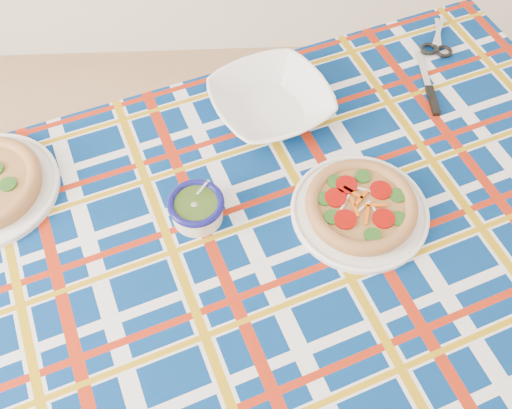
{
  "coord_description": "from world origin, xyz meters",
  "views": [
    {
      "loc": [
        0.4,
        -0.16,
        1.9
      ],
      "look_at": [
        0.43,
        0.55,
        0.82
      ],
      "focal_mm": 40.0,
      "sensor_mm": 36.0,
      "label": 1
    }
  ],
  "objects_px": {
    "dining_table": "(284,251)",
    "serving_bowl": "(271,103)",
    "pesto_bowl": "(196,207)",
    "main_focaccia_plate": "(361,206)"
  },
  "relations": [
    {
      "from": "dining_table",
      "to": "main_focaccia_plate",
      "type": "relative_size",
      "value": 6.02
    },
    {
      "from": "pesto_bowl",
      "to": "dining_table",
      "type": "bearing_deg",
      "value": -15.37
    },
    {
      "from": "serving_bowl",
      "to": "dining_table",
      "type": "bearing_deg",
      "value": -87.94
    },
    {
      "from": "dining_table",
      "to": "serving_bowl",
      "type": "height_order",
      "value": "serving_bowl"
    },
    {
      "from": "pesto_bowl",
      "to": "serving_bowl",
      "type": "relative_size",
      "value": 0.43
    },
    {
      "from": "main_focaccia_plate",
      "to": "serving_bowl",
      "type": "bearing_deg",
      "value": 120.12
    },
    {
      "from": "main_focaccia_plate",
      "to": "serving_bowl",
      "type": "xyz_separation_m",
      "value": [
        -0.19,
        0.32,
        0.0
      ]
    },
    {
      "from": "dining_table",
      "to": "main_focaccia_plate",
      "type": "distance_m",
      "value": 0.21
    },
    {
      "from": "dining_table",
      "to": "serving_bowl",
      "type": "distance_m",
      "value": 0.38
    },
    {
      "from": "dining_table",
      "to": "pesto_bowl",
      "type": "xyz_separation_m",
      "value": [
        -0.2,
        0.05,
        0.12
      ]
    }
  ]
}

